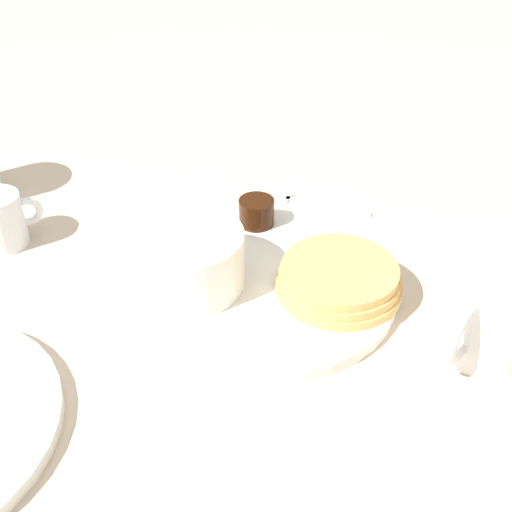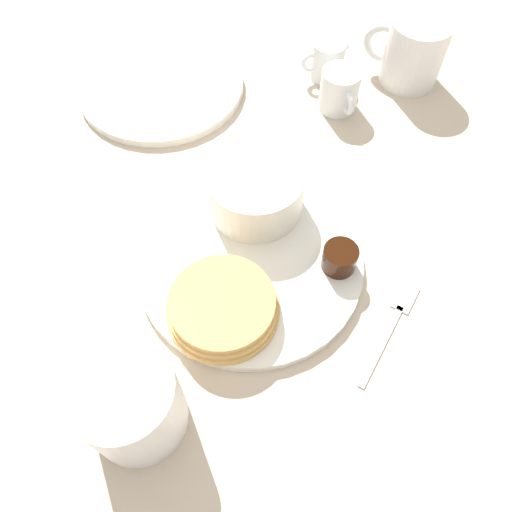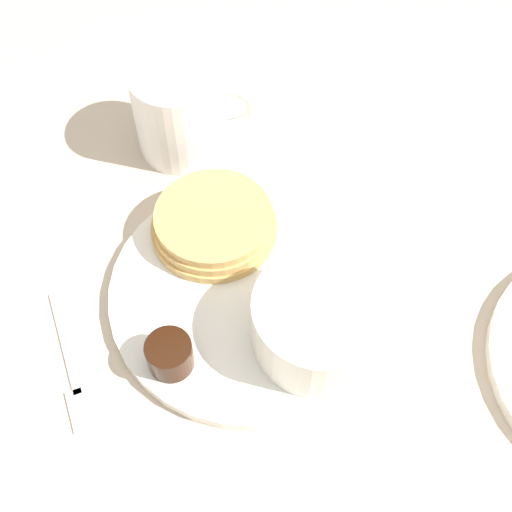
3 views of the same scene
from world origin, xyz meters
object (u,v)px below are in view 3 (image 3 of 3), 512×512
(plate, at_px, (252,290))
(coffee_mug, at_px, (182,111))
(bowl, at_px, (320,321))
(fork, at_px, (73,374))

(plate, bearing_deg, coffee_mug, -2.60)
(bowl, xyz_separation_m, coffee_mug, (0.27, 0.02, 0.00))
(plate, height_order, fork, plate)
(bowl, distance_m, coffee_mug, 0.27)
(plate, xyz_separation_m, bowl, (-0.07, -0.03, 0.04))
(plate, relative_size, bowl, 2.29)
(bowl, distance_m, fork, 0.21)
(coffee_mug, distance_m, fork, 0.28)
(plate, distance_m, bowl, 0.08)
(bowl, relative_size, fork, 0.82)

